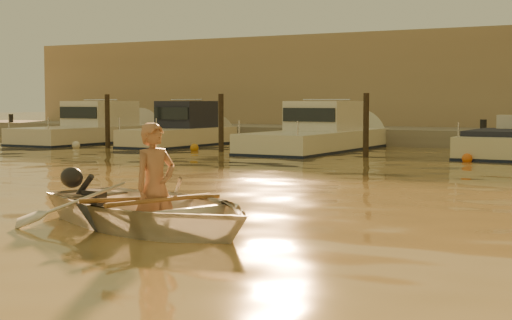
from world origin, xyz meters
The scene contains 19 objects.
ground_plane centered at (0.00, 0.00, 0.00)m, with size 160.00×160.00×0.00m, color olive.
dinghy centered at (2.15, -0.54, 0.29)m, with size 2.80×3.92×0.81m, color silver.
person centered at (2.25, -0.57, 0.58)m, with size 0.64×0.42×1.76m, color #A27051.
outboard_motor centered at (0.73, -0.08, 0.28)m, with size 0.90×0.40×0.70m, color black, non-canonical shape.
oar_port centered at (2.39, -0.62, 0.42)m, with size 0.06×0.06×2.10m, color brown.
oar_starboard centered at (2.20, -0.56, 0.42)m, with size 0.06×0.06×2.10m, color brown.
moored_boat_0 centered at (-13.29, 16.00, 0.62)m, with size 2.54×7.99×1.75m, color silver, non-canonical shape.
moored_boat_1 centered at (-8.78, 16.00, 0.62)m, with size 2.07×6.22×1.75m, color beige, non-canonical shape.
moored_boat_2 centered at (-2.86, 16.00, 0.62)m, with size 2.58×8.54×1.75m, color silver, non-canonical shape.
moored_boat_3 centered at (3.55, 16.00, 0.22)m, with size 2.02×5.86×0.95m, color beige, non-canonical shape.
piling_0 centered at (-10.50, 13.80, 0.90)m, with size 0.18×0.18×2.20m, color #2D2319.
piling_1 centered at (-5.50, 13.80, 0.90)m, with size 0.18×0.18×2.20m, color #2D2319.
piling_2 centered at (-0.20, 13.80, 0.90)m, with size 0.18×0.18×2.20m, color #2D2319.
fender_a centered at (-11.45, 13.11, 0.10)m, with size 0.30×0.30×0.30m, color silver.
fender_b centered at (-6.66, 13.89, 0.10)m, with size 0.30×0.30×0.30m, color #C47F17.
fender_c centered at (-2.81, 12.38, 0.10)m, with size 0.30×0.30×0.30m, color silver.
fender_d centered at (3.06, 13.38, 0.10)m, with size 0.30×0.30×0.30m, color orange.
quay centered at (0.00, 21.50, 0.15)m, with size 52.00×4.00×1.00m, color gray.
waterfront_building centered at (0.00, 27.00, 2.40)m, with size 46.00×7.00×4.80m, color #9E8466.
Camera 1 is at (8.62, -9.23, 1.76)m, focal length 55.00 mm.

